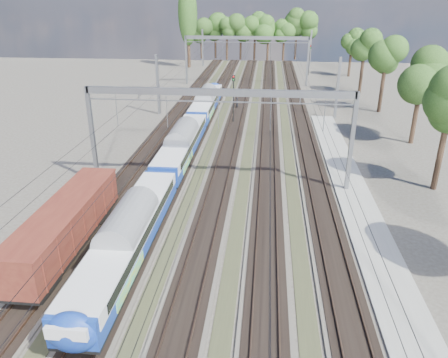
# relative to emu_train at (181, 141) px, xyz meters

# --- Properties ---
(track_bed) EXTENTS (21.00, 130.00, 0.34)m
(track_bed) POSITION_rel_emu_train_xyz_m (4.50, 9.18, -2.18)
(track_bed) COLOR #47423A
(track_bed) RESTS_ON ground
(platform) EXTENTS (3.00, 70.00, 0.30)m
(platform) POSITION_rel_emu_train_xyz_m (16.50, -15.82, -2.13)
(platform) COLOR gray
(platform) RESTS_ON ground
(catenary) EXTENTS (25.65, 130.00, 9.00)m
(catenary) POSITION_rel_emu_train_xyz_m (4.83, 16.87, 4.12)
(catenary) COLOR slate
(catenary) RESTS_ON ground
(tree_belt) EXTENTS (39.51, 98.41, 11.97)m
(tree_belt) POSITION_rel_emu_train_xyz_m (10.52, 58.56, 5.95)
(tree_belt) COLOR black
(tree_belt) RESTS_ON ground
(poplar) EXTENTS (4.40, 4.40, 19.04)m
(poplar) POSITION_rel_emu_train_xyz_m (-10.00, 62.18, 9.61)
(poplar) COLOR black
(poplar) RESTS_ON ground
(emu_train) EXTENTS (2.65, 56.21, 3.88)m
(emu_train) POSITION_rel_emu_train_xyz_m (0.00, 0.00, 0.00)
(emu_train) COLOR black
(emu_train) RESTS_ON ground
(freight_boxcar) EXTENTS (2.75, 13.27, 3.42)m
(freight_boxcar) POSITION_rel_emu_train_xyz_m (-4.50, -17.74, -0.20)
(freight_boxcar) COLOR black
(freight_boxcar) RESTS_ON ground
(worker) EXTENTS (0.52, 0.70, 1.76)m
(worker) POSITION_rel_emu_train_xyz_m (4.17, 23.23, -1.40)
(worker) COLOR black
(worker) RESTS_ON ground
(signal_near) EXTENTS (0.45, 0.42, 6.48)m
(signal_near) POSITION_rel_emu_train_xyz_m (4.17, 15.36, 1.82)
(signal_near) COLOR black
(signal_near) RESTS_ON ground
(signal_far) EXTENTS (0.44, 0.40, 6.24)m
(signal_far) POSITION_rel_emu_train_xyz_m (17.34, 54.32, 1.67)
(signal_far) COLOR black
(signal_far) RESTS_ON ground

